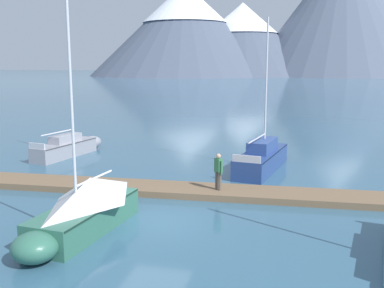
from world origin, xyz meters
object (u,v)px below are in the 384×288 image
Objects in this scene: sailboat_second_berth at (83,208)px; sailboat_mid_dock_port at (264,157)px; sailboat_nearest_berth at (70,146)px; person_on_dock at (218,169)px.

sailboat_mid_dock_port is (5.42, 11.68, -0.21)m from sailboat_second_berth.
sailboat_mid_dock_port is at bearing 65.12° from sailboat_second_berth.
sailboat_nearest_berth is at bearing 120.71° from sailboat_second_berth.
sailboat_mid_dock_port is 5.05× the size of person_on_dock.
person_on_dock is at bearing -31.10° from sailboat_nearest_berth.
sailboat_mid_dock_port reaches higher than sailboat_nearest_berth.
sailboat_second_berth is 5.22× the size of person_on_dock.
sailboat_nearest_berth is 4.50× the size of person_on_dock.
sailboat_nearest_berth is at bearing 148.90° from person_on_dock.
person_on_dock is at bearing 55.33° from sailboat_second_berth.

